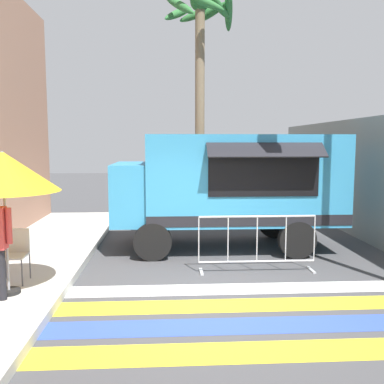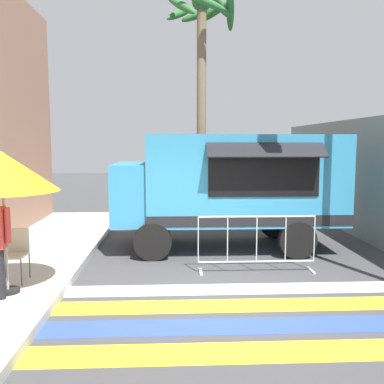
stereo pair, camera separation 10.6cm
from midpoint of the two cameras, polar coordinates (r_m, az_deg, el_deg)
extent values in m
plane|color=#424244|center=(7.33, 3.53, -13.82)|extent=(60.00, 60.00, 0.00)
cube|color=yellow|center=(5.61, 6.01, -20.49)|extent=(6.40, 0.56, 0.01)
cube|color=#334FB2|center=(6.29, 4.83, -17.37)|extent=(6.40, 0.56, 0.01)
cube|color=yellow|center=(6.98, 3.91, -14.86)|extent=(6.40, 0.56, 0.01)
cube|color=white|center=(7.69, 3.18, -12.80)|extent=(6.40, 0.56, 0.01)
cube|color=#338CBF|center=(10.40, 6.39, 1.88)|extent=(4.53, 2.30, 2.05)
cube|color=#338CBF|center=(10.29, -6.17, -0.04)|extent=(1.60, 2.12, 1.39)
cube|color=#1E232D|center=(10.32, -10.36, 1.85)|extent=(0.06, 1.84, 0.53)
cube|color=black|center=(9.30, 9.24, 2.23)|extent=(2.40, 0.03, 0.92)
cube|color=black|center=(9.07, 9.58, 5.55)|extent=(2.50, 0.43, 0.31)
cube|color=black|center=(9.38, 7.52, -3.87)|extent=(4.53, 0.01, 0.24)
cylinder|color=black|center=(9.41, -5.60, -6.59)|extent=(0.84, 0.22, 0.84)
cylinder|color=black|center=(11.48, -5.19, -4.19)|extent=(0.84, 0.22, 0.84)
cylinder|color=black|center=(9.81, 13.53, -6.19)|extent=(0.84, 0.22, 0.84)
cylinder|color=black|center=(11.82, 10.56, -3.97)|extent=(0.84, 0.22, 0.84)
cylinder|color=black|center=(7.63, -23.58, -12.07)|extent=(0.36, 0.36, 0.06)
cylinder|color=#B2B2B7|center=(7.37, -23.98, -3.88)|extent=(0.04, 0.04, 2.27)
cone|color=yellow|center=(7.27, -24.28, 2.51)|extent=(1.73, 1.73, 0.63)
cylinder|color=#4C4C51|center=(7.86, -22.09, -9.99)|extent=(0.02, 0.02, 0.45)
cylinder|color=#4C4C51|center=(8.38, -23.92, -9.05)|extent=(0.02, 0.02, 0.45)
cylinder|color=#4C4C51|center=(8.24, -21.15, -9.18)|extent=(0.02, 0.02, 0.45)
cube|color=beige|center=(8.06, -23.11, -7.87)|extent=(0.44, 0.44, 0.03)
cube|color=beige|center=(8.19, -22.69, -5.97)|extent=(0.44, 0.03, 0.43)
cylinder|color=black|center=(7.28, -24.44, -9.98)|extent=(0.13, 0.13, 0.80)
cylinder|color=#CC3F3F|center=(7.06, -23.63, -4.17)|extent=(0.09, 0.09, 0.55)
cylinder|color=#B7BABF|center=(8.51, 8.37, -3.25)|extent=(2.32, 0.04, 0.04)
cylinder|color=#B7BABF|center=(8.71, 8.26, -9.15)|extent=(2.32, 0.04, 0.04)
cylinder|color=#B7BABF|center=(8.44, 0.54, -6.40)|extent=(0.02, 0.02, 0.91)
cylinder|color=#B7BABF|center=(8.50, 4.47, -6.33)|extent=(0.02, 0.02, 0.91)
cylinder|color=#B7BABF|center=(8.60, 8.31, -6.23)|extent=(0.02, 0.02, 0.91)
cylinder|color=#B7BABF|center=(8.73, 12.06, -6.11)|extent=(0.02, 0.02, 0.91)
cylinder|color=#B7BABF|center=(8.90, 15.68, -5.97)|extent=(0.02, 0.02, 0.91)
cube|color=#B7BABF|center=(8.61, 0.88, -10.58)|extent=(0.06, 0.44, 0.03)
cube|color=#B7BABF|center=(9.04, 15.24, -9.97)|extent=(0.06, 0.44, 0.03)
cylinder|color=#7A664C|center=(13.47, 0.82, 9.85)|extent=(0.29, 0.29, 6.65)
sphere|color=#2D6B33|center=(14.10, 0.84, 24.09)|extent=(0.60, 0.60, 0.60)
ellipsoid|color=#2D6B33|center=(13.99, 4.66, 23.08)|extent=(0.47, 1.62, 1.09)
ellipsoid|color=#2D6B33|center=(14.54, 2.37, 22.79)|extent=(1.12, 0.98, 0.63)
ellipsoid|color=#2D6B33|center=(14.63, 0.55, 22.62)|extent=(1.24, 0.29, 0.68)
ellipsoid|color=#2D6B33|center=(14.44, -2.06, 22.73)|extent=(1.08, 1.38, 0.89)
ellipsoid|color=#2D6B33|center=(13.59, -1.94, 23.65)|extent=(1.01, 1.34, 0.96)
ellipsoid|color=#2D6B33|center=(13.34, 0.88, 24.20)|extent=(1.46, 0.33, 0.78)
ellipsoid|color=#2D6B33|center=(13.67, 3.15, 23.70)|extent=(1.03, 1.10, 0.74)
camera|label=1|loc=(0.05, -90.33, -0.04)|focal=40.00mm
camera|label=2|loc=(0.05, 89.67, 0.04)|focal=40.00mm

